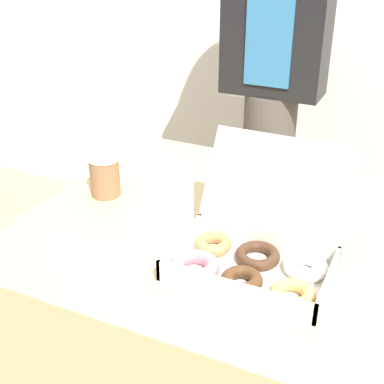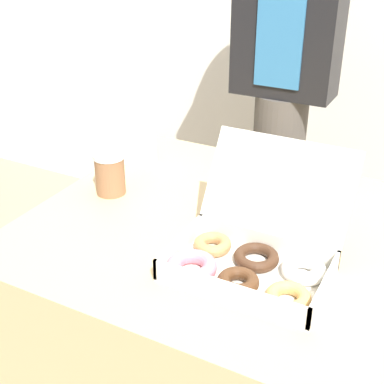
{
  "view_description": "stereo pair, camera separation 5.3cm",
  "coord_description": "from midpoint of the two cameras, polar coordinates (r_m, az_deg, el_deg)",
  "views": [
    {
      "loc": [
        0.35,
        -1.11,
        1.44
      ],
      "look_at": [
        -0.11,
        -0.13,
        0.87
      ],
      "focal_mm": 50.0,
      "sensor_mm": 36.0,
      "label": 1
    },
    {
      "loc": [
        0.4,
        -1.09,
        1.44
      ],
      "look_at": [
        -0.11,
        -0.13,
        0.87
      ],
      "focal_mm": 50.0,
      "sensor_mm": 36.0,
      "label": 2
    }
  ],
  "objects": [
    {
      "name": "coffee_cup",
      "position": [
        1.52,
        -7.76,
        1.98
      ],
      "size": [
        0.09,
        0.09,
        0.12
      ],
      "color": "#8C6042",
      "rests_on": "table"
    },
    {
      "name": "donut_box",
      "position": [
        1.2,
        7.57,
        -6.79
      ],
      "size": [
        0.37,
        0.36,
        0.25
      ],
      "color": "silver",
      "rests_on": "table"
    },
    {
      "name": "person_customer",
      "position": [
        1.88,
        10.78,
        13.55
      ],
      "size": [
        0.34,
        0.24,
        1.7
      ],
      "color": "#4C4742",
      "rests_on": "ground_plane"
    },
    {
      "name": "table",
      "position": [
        1.58,
        6.85,
        -15.5
      ],
      "size": [
        1.15,
        0.9,
        0.73
      ],
      "color": "tan",
      "rests_on": "ground_plane"
    },
    {
      "name": "napkin_holder",
      "position": [
        1.7,
        -5.2,
        4.68
      ],
      "size": [
        0.13,
        0.05,
        0.1
      ],
      "color": "silver",
      "rests_on": "table"
    }
  ]
}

